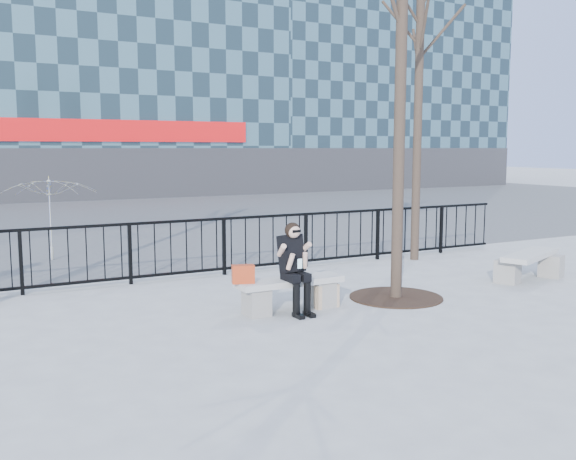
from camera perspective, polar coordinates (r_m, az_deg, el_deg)
name	(u,v)px	position (r m, az deg, el deg)	size (l,w,h in m)	color
ground	(290,311)	(9.65, 0.17, -7.18)	(120.00, 120.00, 0.00)	gray
street_surface	(88,216)	(23.75, -17.38, 1.16)	(60.00, 23.00, 0.01)	#474747
railing	(214,247)	(12.20, -6.57, -1.50)	(14.00, 0.06, 1.10)	black
building_right	(363,24)	(43.58, 6.66, 17.69)	(16.20, 10.20, 20.60)	slate
tree_right	(421,11)	(14.32, 11.71, 18.54)	(2.80, 2.80, 7.00)	black
tree_grate	(396,297)	(10.58, 9.56, -5.91)	(1.50, 1.50, 0.02)	black
bench_main	(290,291)	(9.57, 0.17, -5.43)	(1.65, 0.46, 0.49)	slate
bench_second	(530,263)	(12.59, 20.72, -2.77)	(1.72, 0.48, 0.51)	slate
seated_woman	(295,268)	(9.36, 0.64, -3.42)	(0.50, 0.64, 1.34)	black
handbag	(243,274)	(9.20, -4.01, -3.93)	(0.32, 0.15, 0.26)	#B23616
shopping_bag	(327,296)	(9.78, 3.46, -5.90)	(0.38, 0.14, 0.36)	#CAAC8F
vendor_umbrella	(51,219)	(14.61, -20.35, 0.96)	(1.99, 2.03, 1.83)	yellow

